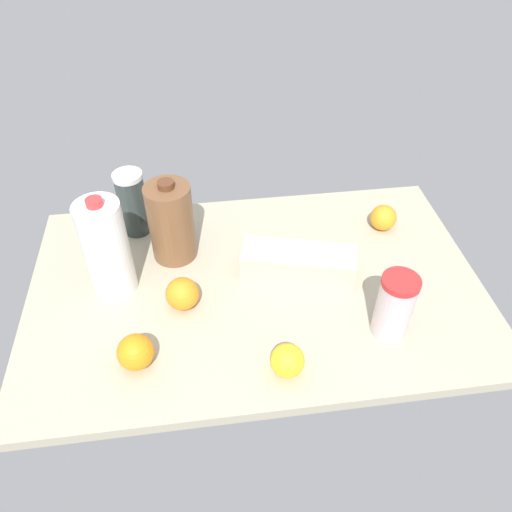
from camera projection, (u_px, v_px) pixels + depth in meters
countertop at (256, 287)px, 134.51cm from camera, size 120.00×76.00×3.00cm
chocolate_milk_jug at (171, 222)px, 134.59cm from camera, size 12.32×12.32×24.44cm
egg_carton at (298, 262)px, 134.32cm from camera, size 32.10×18.16×7.32cm
milk_jug at (107, 249)px, 123.53cm from camera, size 11.23×11.23×28.58cm
tumbler_cup at (395, 306)px, 115.90cm from camera, size 8.85×8.85×17.45cm
shaker_bottle at (133, 203)px, 143.31cm from camera, size 8.32×8.32×19.90cm
orange_by_jug at (136, 352)px, 111.84cm from camera, size 8.41×8.41×8.41cm
orange_near_front at (182, 294)px, 124.92cm from camera, size 8.48×8.48×8.48cm
orange_loose at (383, 218)px, 148.16cm from camera, size 7.73×7.73×7.73cm
lemon_far_back at (287, 361)px, 110.56cm from camera, size 7.76×7.76×7.76cm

